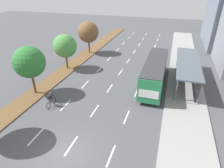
{
  "coord_description": "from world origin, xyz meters",
  "views": [
    {
      "loc": [
        6.8,
        -9.3,
        12.09
      ],
      "look_at": [
        0.6,
        10.21,
        1.2
      ],
      "focal_mm": 30.63,
      "sensor_mm": 36.0,
      "label": 1
    }
  ],
  "objects_px": {
    "median_tree_third": "(65,46)",
    "bus_shelter": "(189,70)",
    "cyclist": "(51,100)",
    "bus": "(155,70)",
    "median_tree_second": "(29,62)",
    "median_tree_fourth": "(88,32)"
  },
  "relations": [
    {
      "from": "bus",
      "to": "cyclist",
      "type": "xyz_separation_m",
      "value": [
        -10.16,
        -8.54,
        -1.28
      ]
    },
    {
      "from": "cyclist",
      "to": "median_tree_second",
      "type": "height_order",
      "value": "median_tree_second"
    },
    {
      "from": "bus",
      "to": "cyclist",
      "type": "height_order",
      "value": "bus"
    },
    {
      "from": "bus",
      "to": "median_tree_second",
      "type": "relative_size",
      "value": 1.94
    },
    {
      "from": "median_tree_third",
      "to": "bus_shelter",
      "type": "bearing_deg",
      "value": 2.54
    },
    {
      "from": "median_tree_second",
      "to": "cyclist",
      "type": "bearing_deg",
      "value": -27.16
    },
    {
      "from": "bus_shelter",
      "to": "cyclist",
      "type": "distance_m",
      "value": 17.92
    },
    {
      "from": "bus_shelter",
      "to": "median_tree_fourth",
      "type": "height_order",
      "value": "median_tree_fourth"
    },
    {
      "from": "bus_shelter",
      "to": "median_tree_second",
      "type": "bearing_deg",
      "value": -153.72
    },
    {
      "from": "median_tree_third",
      "to": "median_tree_fourth",
      "type": "distance_m",
      "value": 8.03
    },
    {
      "from": "cyclist",
      "to": "median_tree_third",
      "type": "height_order",
      "value": "median_tree_third"
    },
    {
      "from": "cyclist",
      "to": "median_tree_fourth",
      "type": "xyz_separation_m",
      "value": [
        -3.22,
        17.78,
        3.23
      ]
    },
    {
      "from": "median_tree_fourth",
      "to": "bus_shelter",
      "type": "bearing_deg",
      "value": -22.25
    },
    {
      "from": "bus_shelter",
      "to": "median_tree_third",
      "type": "height_order",
      "value": "median_tree_third"
    },
    {
      "from": "median_tree_second",
      "to": "median_tree_third",
      "type": "bearing_deg",
      "value": 90.5
    },
    {
      "from": "median_tree_second",
      "to": "median_tree_fourth",
      "type": "bearing_deg",
      "value": 89.33
    },
    {
      "from": "bus",
      "to": "median_tree_third",
      "type": "height_order",
      "value": "median_tree_third"
    },
    {
      "from": "median_tree_second",
      "to": "median_tree_third",
      "type": "height_order",
      "value": "median_tree_second"
    },
    {
      "from": "median_tree_second",
      "to": "bus_shelter",
      "type": "bearing_deg",
      "value": 26.28
    },
    {
      "from": "bus_shelter",
      "to": "median_tree_fourth",
      "type": "distance_m",
      "value": 19.2
    },
    {
      "from": "cyclist",
      "to": "median_tree_third",
      "type": "distance_m",
      "value": 10.76
    },
    {
      "from": "bus",
      "to": "median_tree_second",
      "type": "bearing_deg",
      "value": -153.41
    }
  ]
}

